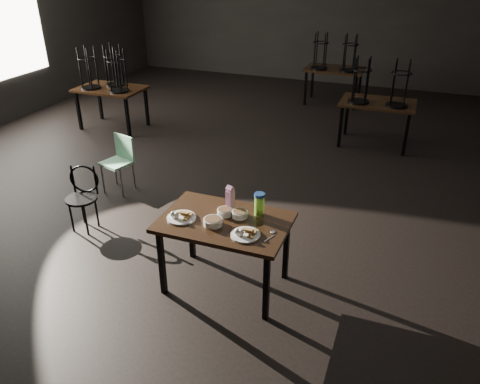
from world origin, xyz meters
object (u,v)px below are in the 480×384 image
at_px(school_chair, 120,158).
at_px(juice_carton, 230,199).
at_px(water_bottle, 259,204).
at_px(main_table, 225,227).
at_px(bentwood_chair, 83,193).

bearing_deg(school_chair, juice_carton, -14.35).
bearing_deg(water_bottle, main_table, -141.82).
bearing_deg(main_table, bentwood_chair, 167.63).
bearing_deg(main_table, water_bottle, 38.18).
distance_m(juice_carton, water_bottle, 0.29).
bearing_deg(water_bottle, bentwood_chair, 174.28).
xyz_separation_m(juice_carton, water_bottle, (0.29, 0.02, -0.01)).
height_order(water_bottle, school_chair, water_bottle).
relative_size(water_bottle, school_chair, 0.30).
xyz_separation_m(main_table, juice_carton, (-0.02, 0.19, 0.20)).
relative_size(main_table, juice_carton, 4.51).
distance_m(bentwood_chair, school_chair, 1.02).
distance_m(water_bottle, school_chair, 2.74).
relative_size(bentwood_chair, school_chair, 1.00).
bearing_deg(main_table, juice_carton, 96.00).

